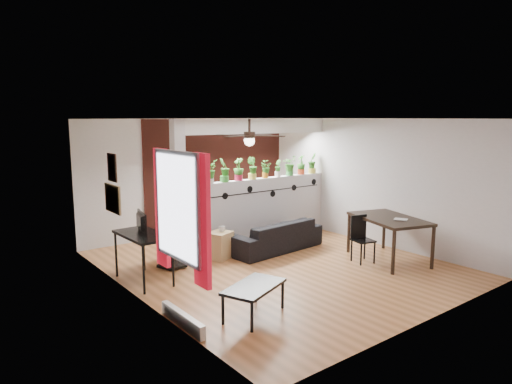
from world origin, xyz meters
The scene contains 31 objects.
room_shell centered at (0.00, 0.00, 1.30)m, with size 6.30×7.10×2.90m.
partition_wall centered at (0.80, 1.50, 0.68)m, with size 3.60×0.18×1.35m, color #BCBCC1.
ceiling_header centered at (0.80, 1.50, 2.45)m, with size 3.60×0.18×0.30m, color silver.
pier_column centered at (-1.11, 1.50, 1.30)m, with size 0.22×0.20×2.60m, color #BCBCC1.
brick_panel centered at (0.80, 2.97, 1.30)m, with size 3.90×0.05×2.60m, color #B04233.
vine_decal centered at (0.80, 1.40, 1.08)m, with size 3.31×0.01×0.30m.
window_assembly centered at (-2.56, -1.20, 1.51)m, with size 0.09×1.30×1.55m.
baseboard_heater centered at (-2.54, -1.20, 0.09)m, with size 0.08×1.00×0.18m, color silver.
corkboard centered at (-2.58, 0.95, 1.35)m, with size 0.03×0.60×0.45m, color olive.
framed_art centered at (-2.58, 0.90, 1.85)m, with size 0.03×0.34×0.44m.
ceiling_fan centered at (-0.80, -0.30, 2.31)m, with size 1.19×1.19×0.43m.
potted_plant_0 centered at (-0.78, 1.50, 1.58)m, with size 0.21×0.25×0.44m.
potted_plant_1 centered at (-0.43, 1.50, 1.60)m, with size 0.31×0.31×0.47m.
potted_plant_2 centered at (-0.08, 1.50, 1.60)m, with size 0.28×0.24×0.48m.
potted_plant_3 centered at (0.27, 1.50, 1.59)m, with size 0.25×0.29×0.46m.
potted_plant_4 centered at (0.62, 1.50, 1.60)m, with size 0.29×0.31×0.47m.
potted_plant_5 centered at (0.98, 1.50, 1.55)m, with size 0.21×0.23×0.38m.
potted_plant_6 centered at (1.33, 1.50, 1.55)m, with size 0.21×0.23×0.37m.
potted_plant_7 centered at (1.68, 1.50, 1.59)m, with size 0.27×0.23×0.45m.
potted_plant_8 centered at (2.03, 1.50, 1.58)m, with size 0.25×0.28×0.44m.
potted_plant_9 centered at (2.38, 1.50, 1.60)m, with size 0.31×0.29×0.48m.
sofa centered at (0.59, 0.73, 0.28)m, with size 1.94×0.76×0.57m, color black.
cube_shelf centered at (-0.59, 0.91, 0.25)m, with size 0.42×0.37×0.51m, color tan.
cup centered at (-0.54, 0.91, 0.56)m, with size 0.13×0.13×0.11m, color gray.
computer_desk centered at (-2.24, 0.62, 0.72)m, with size 0.61×1.11×0.79m.
monitor centered at (-2.24, 0.77, 0.88)m, with size 0.05×0.32×0.18m, color black.
office_chair centered at (-1.52, 1.06, 0.48)m, with size 0.57×0.58×1.10m.
dining_table centered at (1.83, -1.08, 0.72)m, with size 1.31×1.69×0.81m.
book centered at (1.73, -1.38, 0.82)m, with size 0.17×0.23×0.02m, color gray.
folding_chair centered at (1.37, -0.81, 0.51)m, with size 0.42×0.42×0.86m.
coffee_table centered at (-1.64, -1.51, 0.38)m, with size 1.04×0.82×0.43m.
Camera 1 is at (-5.13, -6.06, 2.59)m, focal length 32.00 mm.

